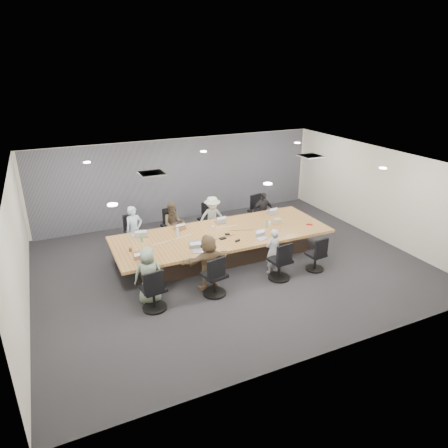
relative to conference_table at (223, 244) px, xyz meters
name	(u,v)px	position (x,y,z in m)	size (l,w,h in m)	color
floor	(230,265)	(0.00, -0.50, -0.40)	(10.00, 8.00, 0.00)	#29292D
ceiling	(231,164)	(0.00, -0.50, 2.40)	(10.00, 8.00, 0.00)	white
wall_back	(181,179)	(0.00, 3.50, 1.00)	(10.00, 2.80, 0.00)	beige
wall_front	(328,291)	(0.00, -4.50, 1.00)	(10.00, 2.80, 0.00)	beige
wall_left	(18,252)	(-5.00, -0.50, 1.00)	(8.00, 2.80, 0.00)	beige
wall_right	(376,193)	(5.00, -0.50, 1.00)	(8.00, 2.80, 0.00)	beige
curtain	(181,180)	(0.00, 3.42, 1.00)	(9.80, 0.04, 2.80)	slate
conference_table	(223,244)	(0.00, 0.00, 0.00)	(6.00, 2.20, 0.74)	#392A21
chair_0	(133,236)	(-2.15, 1.70, -0.02)	(0.51, 0.51, 0.75)	black
chair_1	(171,229)	(-0.98, 1.70, 0.00)	(0.54, 0.54, 0.81)	black
chair_2	(208,222)	(0.27, 1.70, 0.03)	(0.58, 0.58, 0.86)	black
chair_3	(257,213)	(2.05, 1.70, 0.02)	(0.57, 0.57, 0.85)	black
chair_4	(154,292)	(-2.44, -1.70, 0.03)	(0.58, 0.58, 0.86)	black
chair_5	(214,278)	(-0.98, -1.70, 0.03)	(0.59, 0.59, 0.87)	black
chair_6	(280,263)	(0.81, -1.70, 0.03)	(0.58, 0.58, 0.87)	black
chair_7	(316,257)	(1.92, -1.70, -0.02)	(0.51, 0.51, 0.75)	black
person_0	(134,230)	(-2.15, 1.35, 0.30)	(0.51, 0.33, 1.40)	#B5D1F0
laptop_0	(139,235)	(-2.15, 0.80, 0.35)	(0.35, 0.24, 0.02)	#B2B2B7
person_1	(174,224)	(-0.98, 1.35, 0.28)	(0.66, 0.51, 1.36)	brown
laptop_1	(180,228)	(-0.98, 0.80, 0.35)	(0.32, 0.22, 0.02)	#8C6647
person_2	(212,218)	(0.27, 1.35, 0.28)	(0.88, 0.51, 1.36)	#B3BDB1
laptop_2	(220,222)	(0.27, 0.80, 0.35)	(0.30, 0.21, 0.02)	#B2B2B7
person_3	(263,211)	(2.05, 1.35, 0.23)	(0.74, 0.31, 1.26)	#232227
laptop_3	(271,213)	(2.05, 0.80, 0.35)	(0.29, 0.20, 0.02)	#B2B2B7
person_4	(149,275)	(-2.44, -1.35, 0.28)	(0.66, 0.43, 1.36)	gray
laptop_4	(142,262)	(-2.44, -0.80, 0.35)	(0.31, 0.21, 0.02)	#8C6647
person_5	(208,262)	(-0.98, -1.35, 0.29)	(1.29, 0.41, 1.39)	brown
laptop_5	(200,251)	(-0.98, -0.80, 0.35)	(0.35, 0.24, 0.02)	#B2B2B7
person_6	(273,251)	(0.81, -1.35, 0.21)	(0.45, 0.29, 1.23)	#B0B0B9
laptop_6	(262,239)	(0.81, -0.80, 0.35)	(0.31, 0.21, 0.02)	#B2B2B7
bottle_green_left	(142,238)	(-2.17, 0.35, 0.46)	(0.07, 0.07, 0.23)	#5A9F6E
bottle_green_right	(267,223)	(1.35, -0.13, 0.45)	(0.06, 0.06, 0.23)	#5A9F6E
bottle_clear	(177,232)	(-1.19, 0.33, 0.45)	(0.07, 0.07, 0.22)	silver
cup_white_far	(213,227)	(-0.12, 0.39, 0.39)	(0.07, 0.07, 0.09)	white
cup_white_near	(269,223)	(1.50, -0.02, 0.39)	(0.08, 0.08, 0.10)	white
mug_brown	(131,250)	(-2.57, -0.09, 0.39)	(0.08, 0.08, 0.10)	brown
mic_left	(223,238)	(-0.16, -0.36, 0.36)	(0.16, 0.11, 0.03)	black
mic_right	(227,234)	(0.08, -0.15, 0.35)	(0.13, 0.09, 0.03)	black
stapler	(238,241)	(0.13, -0.68, 0.37)	(0.14, 0.04, 0.05)	black
canvas_bag	(277,221)	(1.77, 0.00, 0.41)	(0.25, 0.15, 0.13)	tan
snack_packet	(309,224)	(2.56, -0.49, 0.36)	(0.17, 0.11, 0.04)	red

